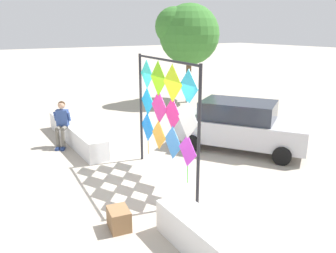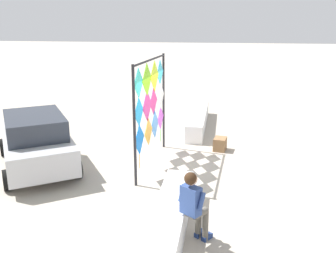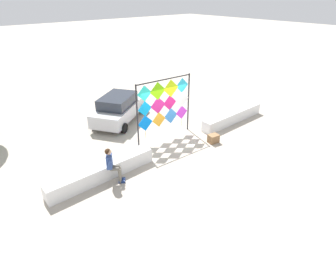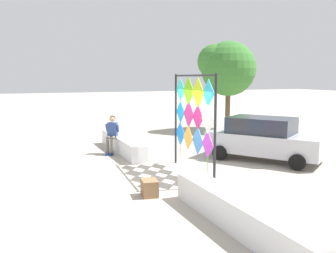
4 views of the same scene
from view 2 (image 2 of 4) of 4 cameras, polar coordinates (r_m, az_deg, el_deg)
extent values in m
plane|color=#ADA393|center=(10.41, 1.21, -5.96)|extent=(120.00, 120.00, 0.00)
cube|color=white|center=(6.72, -0.30, -16.42)|extent=(4.33, 0.59, 0.61)
cube|color=white|center=(14.04, 4.73, 1.19)|extent=(4.33, 0.59, 0.61)
cylinder|color=#232328|center=(8.67, -5.26, -0.18)|extent=(0.07, 0.07, 2.98)
cylinder|color=#232328|center=(11.42, -0.70, 3.88)|extent=(0.07, 0.07, 2.98)
cylinder|color=#232328|center=(9.78, -2.78, 10.34)|extent=(2.94, 0.27, 0.06)
cube|color=#0577F7|center=(9.16, -4.47, -2.06)|extent=(0.79, 0.07, 0.79)
cylinder|color=orange|center=(9.37, -4.45, -5.46)|extent=(0.02, 0.02, 0.38)
cube|color=#F6A629|center=(9.84, -3.05, -0.83)|extent=(0.76, 0.07, 0.76)
cube|color=#3889E4|center=(10.49, -2.06, 0.33)|extent=(0.81, 0.07, 0.81)
cube|color=#D636DF|center=(11.11, -1.17, 1.34)|extent=(0.73, 0.07, 0.73)
cylinder|color=#21E516|center=(11.27, -1.20, -1.42)|extent=(0.02, 0.02, 0.39)
cube|color=#0A9DEF|center=(8.98, -4.55, 2.26)|extent=(0.74, 0.07, 0.74)
cube|color=#CD217F|center=(9.64, -3.26, 3.22)|extent=(0.84, 0.07, 0.84)
cube|color=#D61D77|center=(10.28, -2.27, 3.92)|extent=(0.76, 0.07, 0.76)
cube|color=white|center=(10.96, -1.16, 4.82)|extent=(0.81, 0.07, 0.81)
cube|color=#29E8D7|center=(8.84, -4.62, 6.79)|extent=(0.74, 0.07, 0.74)
cube|color=#73DB0C|center=(9.49, -3.30, 7.34)|extent=(0.85, 0.08, 0.85)
cube|color=#CBF514|center=(10.19, -2.11, 7.88)|extent=(0.86, 0.08, 0.86)
cube|color=#29C5EE|center=(10.84, -1.24, 8.45)|extent=(0.74, 0.07, 0.74)
cylinder|color=#666056|center=(6.97, 5.86, -15.21)|extent=(0.11, 0.11, 0.61)
cylinder|color=#666056|center=(6.69, 5.05, -13.34)|extent=(0.35, 0.30, 0.13)
cube|color=navy|center=(7.15, 6.11, -16.79)|extent=(0.25, 0.22, 0.09)
cylinder|color=#666056|center=(7.06, 4.74, -14.74)|extent=(0.11, 0.11, 0.61)
cylinder|color=#666056|center=(6.78, 3.90, -12.87)|extent=(0.35, 0.30, 0.13)
cube|color=navy|center=(7.23, 5.00, -16.31)|extent=(0.25, 0.22, 0.09)
cube|color=#334C8C|center=(6.48, 3.58, -11.41)|extent=(0.37, 0.41, 0.52)
sphere|color=tan|center=(6.30, 3.64, -8.18)|extent=(0.22, 0.22, 0.22)
sphere|color=#382314|center=(6.28, 3.53, -8.11)|extent=(0.22, 0.22, 0.22)
cylinder|color=#334C8C|center=(6.35, 5.27, -11.56)|extent=(0.19, 0.17, 0.31)
cylinder|color=#334C8C|center=(6.60, 2.20, -10.37)|extent=(0.19, 0.17, 0.31)
cube|color=#B7B7BC|center=(10.78, -19.88, -2.76)|extent=(4.13, 3.53, 0.69)
cube|color=#282D38|center=(10.47, -20.13, 0.23)|extent=(2.61, 2.42, 0.55)
cylinder|color=black|center=(12.11, -24.28, -2.93)|extent=(0.54, 0.46, 0.52)
cylinder|color=black|center=(12.21, -16.53, -1.98)|extent=(0.54, 0.46, 0.52)
cylinder|color=black|center=(9.63, -23.78, -7.64)|extent=(0.54, 0.46, 0.52)
cylinder|color=black|center=(9.77, -14.02, -6.37)|extent=(0.54, 0.46, 0.52)
cube|color=olive|center=(11.59, 8.12, -2.72)|extent=(0.54, 0.44, 0.40)
camera|label=1|loc=(16.37, 16.85, 14.48)|focal=36.35mm
camera|label=3|loc=(8.01, 89.96, 19.49)|focal=29.50mm
camera|label=4|loc=(19.30, 17.84, 12.34)|focal=38.85mm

